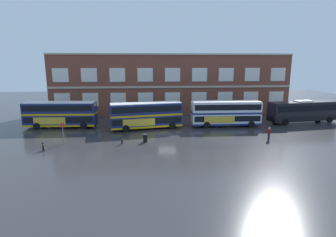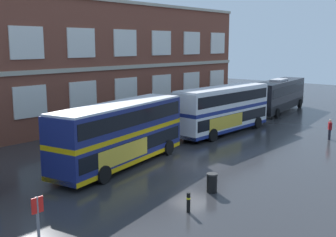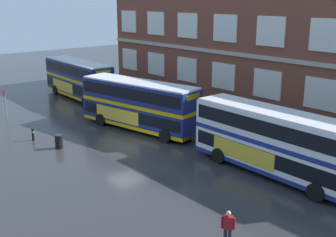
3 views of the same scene
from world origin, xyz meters
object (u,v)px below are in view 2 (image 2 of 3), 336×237
(waiting_passenger, at_px, (330,128))
(safety_bollard_east, at_px, (188,202))
(double_decker_far, at_px, (223,109))
(double_decker_middle, at_px, (121,133))
(bus_stand_flag, at_px, (38,227))
(station_litter_bin, at_px, (212,183))
(touring_coach, at_px, (278,95))

(waiting_passenger, distance_m, safety_bollard_east, 19.38)
(double_decker_far, relative_size, safety_bollard_east, 11.61)
(double_decker_middle, xyz_separation_m, double_decker_far, (12.79, 0.72, 0.00))
(waiting_passenger, distance_m, bus_stand_flag, 26.75)
(double_decker_middle, distance_m, waiting_passenger, 17.97)
(station_litter_bin, bearing_deg, waiting_passenger, -0.53)
(touring_coach, bearing_deg, bus_stand_flag, -165.36)
(bus_stand_flag, height_order, safety_bollard_east, bus_stand_flag)
(station_litter_bin, bearing_deg, double_decker_far, 31.67)
(double_decker_middle, distance_m, safety_bollard_east, 8.69)
(double_decker_middle, relative_size, waiting_passenger, 6.64)
(double_decker_middle, height_order, bus_stand_flag, double_decker_middle)
(station_litter_bin, bearing_deg, double_decker_middle, 88.95)
(touring_coach, bearing_deg, waiting_passenger, -136.62)
(waiting_passenger, bearing_deg, safety_bollard_east, -178.33)
(double_decker_middle, bearing_deg, bus_stand_flag, -144.98)
(double_decker_far, distance_m, bus_stand_flag, 24.55)
(double_decker_middle, bearing_deg, station_litter_bin, -91.05)
(double_decker_far, distance_m, waiting_passenger, 8.94)
(double_decker_middle, xyz_separation_m, safety_bollard_east, (-3.04, -7.97, -1.66))
(touring_coach, bearing_deg, safety_bollard_east, -160.77)
(double_decker_far, height_order, waiting_passenger, double_decker_far)
(touring_coach, xyz_separation_m, bus_stand_flag, (-37.12, -9.70, -0.27))
(double_decker_far, height_order, safety_bollard_east, double_decker_far)
(waiting_passenger, bearing_deg, touring_coach, 43.38)
(waiting_passenger, relative_size, bus_stand_flag, 0.63)
(double_decker_far, bearing_deg, double_decker_middle, -176.79)
(waiting_passenger, xyz_separation_m, safety_bollard_east, (-19.36, -0.56, -0.44))
(double_decker_middle, xyz_separation_m, waiting_passenger, (16.33, -7.41, -1.22))
(double_decker_middle, distance_m, bus_stand_flag, 12.72)
(double_decker_middle, height_order, station_litter_bin, double_decker_middle)
(double_decker_far, xyz_separation_m, safety_bollard_east, (-15.82, -8.69, -1.66))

